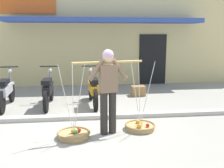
# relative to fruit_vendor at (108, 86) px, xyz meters

# --- Properties ---
(ground_plane) EXTENTS (90.00, 90.00, 0.00)m
(ground_plane) POSITION_rel_fruit_vendor_xyz_m (-0.44, 0.27, -0.98)
(ground_plane) COLOR #9E998C
(sidewalk_curb) EXTENTS (20.00, 0.24, 0.10)m
(sidewalk_curb) POSITION_rel_fruit_vendor_xyz_m (-0.44, 0.97, -0.93)
(sidewalk_curb) COLOR #BAB4A5
(sidewalk_curb) RESTS_ON ground
(fruit_vendor) EXTENTS (1.39, 0.32, 1.70)m
(fruit_vendor) POSITION_rel_fruit_vendor_xyz_m (0.00, 0.00, 0.00)
(fruit_vendor) COLOR #2D2823
(fruit_vendor) RESTS_ON ground
(fruit_basket_left_side) EXTENTS (0.65, 0.65, 1.45)m
(fruit_basket_left_side) POSITION_rel_fruit_vendor_xyz_m (0.69, 0.13, -0.90)
(fruit_basket_left_side) COLOR tan
(fruit_basket_left_side) RESTS_ON ground
(fruit_basket_right_side) EXTENTS (0.65, 0.65, 1.45)m
(fruit_basket_right_side) POSITION_rel_fruit_vendor_xyz_m (-0.69, -0.14, -0.90)
(fruit_basket_right_side) COLOR tan
(fruit_basket_right_side) RESTS_ON ground
(motorcycle_nearest_shop) EXTENTS (0.54, 1.82, 1.09)m
(motorcycle_nearest_shop) POSITION_rel_fruit_vendor_xyz_m (-2.58, 2.19, -0.52)
(motorcycle_nearest_shop) COLOR black
(motorcycle_nearest_shop) RESTS_ON ground
(motorcycle_second_in_row) EXTENTS (0.54, 1.82, 1.09)m
(motorcycle_second_in_row) POSITION_rel_fruit_vendor_xyz_m (-1.45, 2.20, -0.52)
(motorcycle_second_in_row) COLOR black
(motorcycle_second_in_row) RESTS_ON ground
(motorcycle_third_in_row) EXTENTS (0.54, 1.82, 1.09)m
(motorcycle_third_in_row) POSITION_rel_fruit_vendor_xyz_m (-0.21, 2.15, -0.52)
(motorcycle_third_in_row) COLOR black
(motorcycle_third_in_row) RESTS_ON ground
(storefront_building) EXTENTS (13.00, 6.00, 4.20)m
(storefront_building) POSITION_rel_fruit_vendor_xyz_m (0.38, 7.64, 1.13)
(storefront_building) COLOR #DBC684
(storefront_building) RESTS_ON ground
(wooden_crate) EXTENTS (0.44, 0.36, 0.32)m
(wooden_crate) POSITION_rel_fruit_vendor_xyz_m (1.32, 3.17, -0.82)
(wooden_crate) COLOR olive
(wooden_crate) RESTS_ON ground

